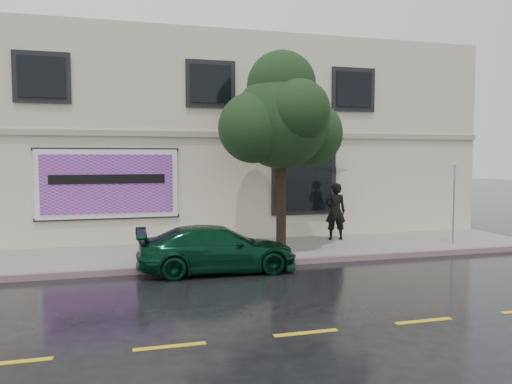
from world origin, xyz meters
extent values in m
plane|color=black|center=(0.00, 0.00, 0.00)|extent=(90.00, 90.00, 0.00)
cube|color=gray|center=(0.00, 3.25, 0.07)|extent=(20.00, 3.50, 0.15)
cube|color=slate|center=(0.00, 1.50, 0.07)|extent=(20.00, 0.18, 0.16)
cube|color=gold|center=(0.00, -3.50, 0.01)|extent=(19.00, 0.12, 0.01)
cube|color=beige|center=(0.00, 9.00, 3.50)|extent=(20.00, 8.00, 7.00)
cube|color=#9E9984|center=(0.00, 4.96, 3.60)|extent=(20.00, 0.12, 0.18)
cube|color=black|center=(3.20, 4.96, 1.95)|extent=(2.30, 0.10, 2.10)
cube|color=black|center=(3.20, 4.90, 1.95)|extent=(2.00, 0.05, 1.80)
cube|color=black|center=(-5.00, 4.90, 5.20)|extent=(1.30, 0.05, 1.20)
cube|color=black|center=(0.00, 4.90, 5.20)|extent=(1.30, 0.05, 1.20)
cube|color=black|center=(5.00, 4.90, 5.20)|extent=(1.30, 0.05, 1.20)
cube|color=white|center=(-3.20, 4.93, 2.05)|extent=(4.20, 0.06, 2.10)
cube|color=#FF3894|center=(-3.20, 4.89, 2.05)|extent=(3.90, 0.04, 1.80)
cube|color=black|center=(-3.20, 4.96, 1.00)|extent=(4.30, 0.10, 0.10)
cube|color=black|center=(-3.20, 4.96, 3.10)|extent=(4.30, 0.10, 0.10)
cube|color=black|center=(-3.20, 4.86, 2.20)|extent=(3.40, 0.02, 0.28)
imported|color=black|center=(-0.54, 1.20, 0.58)|extent=(4.02, 1.87, 1.16)
imported|color=black|center=(3.97, 4.07, 1.09)|extent=(0.76, 0.58, 1.87)
imported|color=black|center=(3.97, 4.07, 2.38)|extent=(1.26, 1.26, 0.72)
cylinder|color=black|center=(1.61, 2.62, 1.47)|extent=(0.29, 0.29, 2.65)
sphere|color=black|center=(1.61, 2.62, 3.90)|extent=(2.73, 2.73, 2.73)
cylinder|color=gray|center=(7.23, 2.39, 1.39)|extent=(0.05, 0.05, 2.47)
cube|color=silver|center=(7.23, 2.39, 2.39)|extent=(0.31, 0.05, 0.40)
camera|label=1|loc=(-2.92, -10.94, 2.87)|focal=35.00mm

